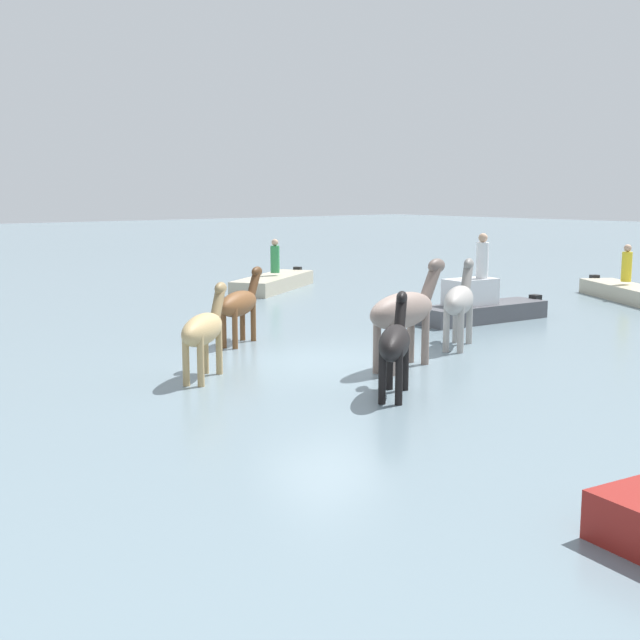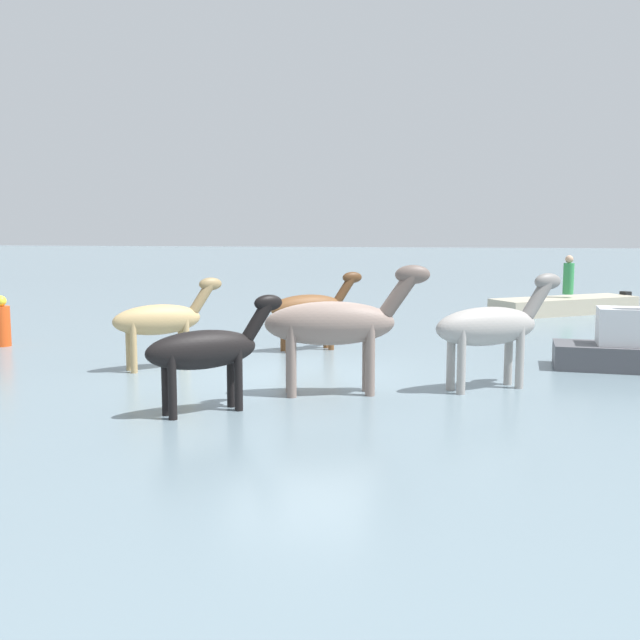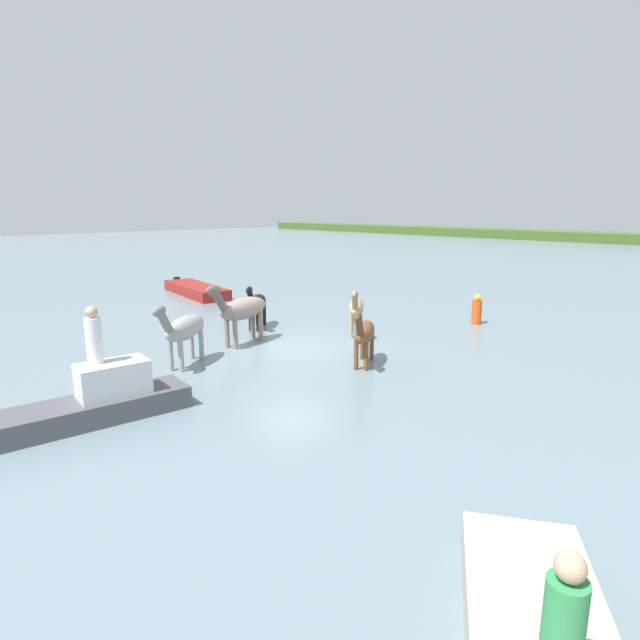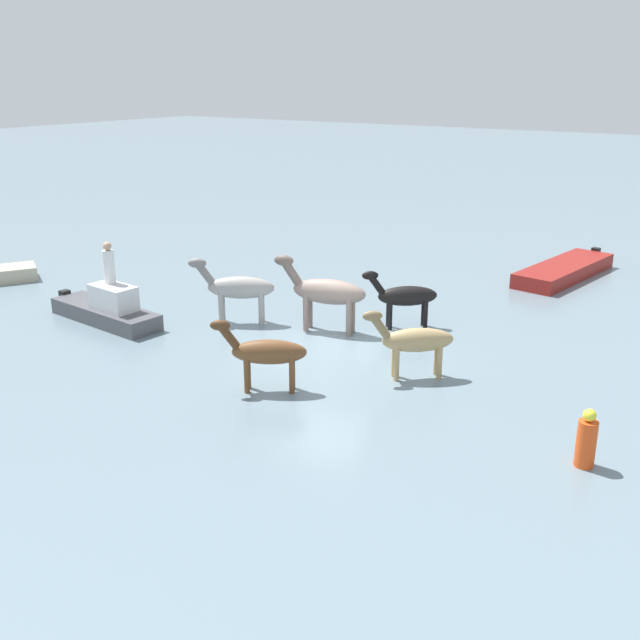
# 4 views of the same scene
# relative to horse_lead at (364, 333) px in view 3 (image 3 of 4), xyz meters

# --- Properties ---
(ground_plane) EXTENTS (154.82, 154.82, 0.00)m
(ground_plane) POSITION_rel_horse_lead_xyz_m (-2.81, -0.25, -0.93)
(ground_plane) COLOR slate
(horse_lead) EXTENTS (1.44, 2.00, 1.68)m
(horse_lead) POSITION_rel_horse_lead_xyz_m (0.00, 0.00, 0.00)
(horse_lead) COLOR brown
(horse_lead) RESTS_ON ground_plane
(horse_mid_herd) EXTENTS (1.65, 1.89, 1.69)m
(horse_mid_herd) POSITION_rel_horse_lead_xyz_m (-2.50, 2.44, 0.01)
(horse_mid_herd) COLOR tan
(horse_mid_herd) RESTS_ON ground_plane
(horse_dun_straggler) EXTENTS (1.10, 2.68, 2.07)m
(horse_dun_straggler) POSITION_rel_horse_lead_xyz_m (-4.15, -1.10, 0.22)
(horse_dun_straggler) COLOR gray
(horse_dun_straggler) RESTS_ON ground_plane
(horse_chestnut_trailing) EXTENTS (1.60, 2.28, 1.90)m
(horse_chestnut_trailing) POSITION_rel_horse_lead_xyz_m (-3.38, -3.57, 0.12)
(horse_chestnut_trailing) COLOR #9E9993
(horse_chestnut_trailing) RESTS_ON ground_plane
(horse_rear_stallion) EXTENTS (1.62, 1.88, 1.67)m
(horse_rear_stallion) POSITION_rel_horse_lead_xyz_m (-5.61, 0.59, -0.00)
(horse_rear_stallion) COLOR black
(horse_rear_stallion) RESTS_ON ground_plane
(boat_dinghy_port) EXTENTS (1.47, 4.13, 1.32)m
(boat_dinghy_port) POSITION_rel_horse_lead_xyz_m (-1.33, -6.78, -0.62)
(boat_dinghy_port) COLOR #4C4C51
(boat_dinghy_port) RESTS_ON ground_plane
(boat_tender_starboard) EXTENTS (5.43, 2.19, 0.75)m
(boat_tender_starboard) POSITION_rel_horse_lead_xyz_m (-13.55, 2.80, -0.75)
(boat_tender_starboard) COLOR maroon
(boat_tender_starboard) RESTS_ON ground_plane
(person_helmsman_aft) EXTENTS (0.32, 0.32, 1.19)m
(person_helmsman_aft) POSITION_rel_horse_lead_xyz_m (-1.45, -6.64, 0.79)
(person_helmsman_aft) COLOR silver
(person_helmsman_aft) RESTS_ON boat_dinghy_port
(person_spotter_bow) EXTENTS (0.32, 0.32, 1.19)m
(person_spotter_bow) POSITION_rel_horse_lead_xyz_m (7.89, -6.67, 0.22)
(person_spotter_bow) COLOR #338C4C
(person_spotter_bow) RESTS_ON boat_launch_far
(buoy_channel_marker) EXTENTS (0.36, 0.36, 1.14)m
(buoy_channel_marker) POSITION_rel_horse_lead_xyz_m (-0.49, 6.93, -0.41)
(buoy_channel_marker) COLOR #E54C19
(buoy_channel_marker) RESTS_ON ground_plane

